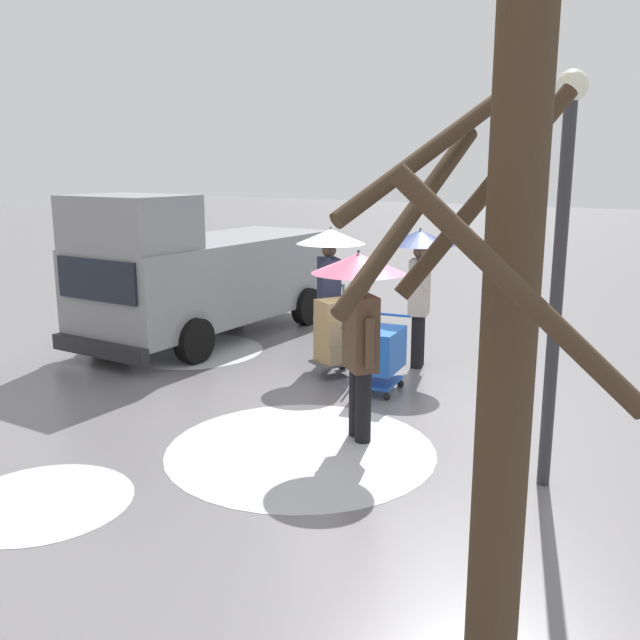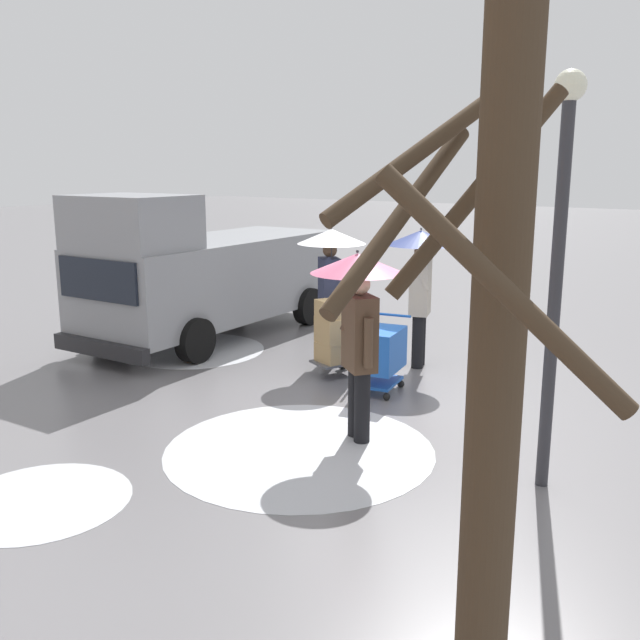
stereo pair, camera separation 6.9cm
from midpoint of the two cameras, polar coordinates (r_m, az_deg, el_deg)
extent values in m
plane|color=slate|center=(10.03, 4.87, -5.29)|extent=(90.00, 90.00, 0.00)
cylinder|color=silver|center=(7.81, -1.83, -10.48)|extent=(2.95, 2.95, 0.01)
cylinder|color=silver|center=(13.36, -12.50, -1.01)|extent=(1.28, 1.28, 0.01)
cylinder|color=silver|center=(12.03, -10.40, -2.41)|extent=(2.34, 2.34, 0.01)
cylinder|color=silver|center=(7.20, -21.89, -13.50)|extent=(1.66, 1.66, 0.01)
cube|color=gray|center=(12.87, -8.88, 3.42)|extent=(2.24, 5.30, 1.40)
cube|color=gray|center=(11.38, -15.36, 7.64)|extent=(1.91, 1.50, 0.84)
cube|color=black|center=(11.00, -17.86, 3.11)|extent=(1.66, 0.15, 0.63)
cube|color=#232326|center=(11.18, -17.66, -2.24)|extent=(1.97, 0.26, 0.24)
cylinder|color=black|center=(11.19, -10.33, -1.65)|extent=(0.28, 0.73, 0.72)
cylinder|color=black|center=(12.56, -16.98, -0.45)|extent=(0.28, 0.73, 0.72)
cylinder|color=black|center=(13.68, -1.26, 1.12)|extent=(0.28, 0.73, 0.72)
cylinder|color=black|center=(14.83, -7.62, 1.90)|extent=(0.28, 0.73, 0.72)
cube|color=#1951B2|center=(9.58, 4.70, -2.39)|extent=(0.65, 0.84, 0.56)
cube|color=#1951B2|center=(9.71, 4.65, -5.01)|extent=(0.59, 0.76, 0.04)
cylinder|color=#1951B2|center=(9.88, 5.55, 0.43)|extent=(0.58, 0.14, 0.04)
sphere|color=black|center=(9.40, 5.21, -6.20)|extent=(0.10, 0.10, 0.10)
sphere|color=black|center=(9.53, 2.84, -5.89)|extent=(0.10, 0.10, 0.10)
sphere|color=black|center=(9.95, 6.36, -5.16)|extent=(0.10, 0.10, 0.10)
sphere|color=black|center=(10.08, 4.10, -4.88)|extent=(0.10, 0.10, 0.10)
cube|color=#515156|center=(10.35, 0.97, -3.42)|extent=(0.68, 0.74, 0.03)
cylinder|color=#515156|center=(10.20, 3.06, -0.50)|extent=(0.04, 0.04, 1.10)
cylinder|color=#515156|center=(10.56, 1.71, -0.04)|extent=(0.04, 0.04, 1.10)
cylinder|color=black|center=(10.35, 3.08, -4.11)|extent=(0.13, 0.20, 0.20)
cylinder|color=black|center=(10.74, 1.63, -3.49)|extent=(0.13, 0.20, 0.20)
cube|color=tan|center=(10.31, 0.97, -2.58)|extent=(0.56, 0.57, 0.29)
cube|color=tan|center=(10.23, 0.98, -0.79)|extent=(0.61, 0.60, 0.38)
cube|color=tan|center=(10.16, 0.98, 0.93)|extent=(0.59, 0.60, 0.25)
cylinder|color=black|center=(7.90, 3.27, -7.06)|extent=(0.18, 0.18, 0.82)
cylinder|color=black|center=(8.08, 2.75, -6.62)|extent=(0.18, 0.18, 0.82)
cube|color=#473323|center=(7.76, 3.08, -1.04)|extent=(0.52, 0.49, 0.84)
sphere|color=beige|center=(7.65, 3.12, 2.90)|extent=(0.22, 0.22, 0.22)
cylinder|color=#473323|center=(7.53, 3.78, -1.85)|extent=(0.10, 0.10, 0.55)
cylinder|color=#473323|center=(7.87, 2.49, 0.80)|extent=(0.26, 0.30, 0.50)
cylinder|color=#333338|center=(7.77, 2.85, 1.85)|extent=(0.02, 0.02, 0.86)
cone|color=#E0668E|center=(7.71, 2.88, 4.63)|extent=(1.04, 1.04, 0.22)
sphere|color=#333338|center=(7.69, 2.89, 5.59)|extent=(0.04, 0.04, 0.04)
cylinder|color=black|center=(11.10, 0.42, -1.30)|extent=(0.18, 0.18, 0.82)
cylinder|color=black|center=(10.91, 0.67, -1.54)|extent=(0.18, 0.18, 0.82)
cube|color=#282D47|center=(10.83, 0.55, 2.85)|extent=(0.51, 0.50, 0.84)
sphere|color=brown|center=(10.76, 0.56, 5.69)|extent=(0.22, 0.22, 0.22)
cylinder|color=#282D47|center=(11.09, 0.23, 2.81)|extent=(0.10, 0.10, 0.55)
cylinder|color=#282D47|center=(10.63, 0.89, 3.87)|extent=(0.28, 0.29, 0.50)
cylinder|color=#333338|center=(10.68, 0.69, 4.77)|extent=(0.02, 0.02, 0.86)
cone|color=white|center=(10.64, 0.69, 6.80)|extent=(1.04, 1.04, 0.22)
sphere|color=#333338|center=(10.62, 0.69, 7.50)|extent=(0.04, 0.04, 0.04)
cylinder|color=black|center=(11.02, 7.85, -1.51)|extent=(0.18, 0.18, 0.82)
cylinder|color=black|center=(10.83, 7.69, -1.75)|extent=(0.18, 0.18, 0.82)
cube|color=#B2A899|center=(10.76, 7.90, 2.66)|extent=(0.41, 0.51, 0.84)
sphere|color=#8C6647|center=(10.68, 7.99, 5.52)|extent=(0.22, 0.22, 0.22)
cylinder|color=#B2A899|center=(11.02, 8.09, 2.62)|extent=(0.10, 0.10, 0.55)
cylinder|color=#B2A899|center=(10.54, 7.90, 3.68)|extent=(0.32, 0.19, 0.50)
cylinder|color=#333338|center=(10.60, 7.88, 4.60)|extent=(0.02, 0.02, 0.86)
cone|color=navy|center=(10.56, 7.94, 6.64)|extent=(1.04, 1.04, 0.22)
sphere|color=#333338|center=(10.54, 7.97, 7.34)|extent=(0.04, 0.04, 0.04)
cylinder|color=#423323|center=(3.20, 13.95, -9.98)|extent=(0.24, 0.24, 3.69)
cylinder|color=#423323|center=(3.35, 8.50, 13.54)|extent=(0.50, 1.04, 0.68)
cylinder|color=#423323|center=(3.23, 6.74, 8.41)|extent=(0.19, 1.07, 0.82)
cylinder|color=#423323|center=(3.33, 12.59, 9.96)|extent=(0.66, 0.61, 0.97)
cylinder|color=#423323|center=(2.56, 15.16, 2.24)|extent=(0.90, 0.45, 0.88)
cylinder|color=#2D2D33|center=(6.84, 18.34, 1.30)|extent=(0.12, 0.12, 3.60)
sphere|color=#EAEACC|center=(6.75, 19.50, 17.49)|extent=(0.28, 0.28, 0.28)
camera|label=1|loc=(0.03, -90.21, -0.05)|focal=39.43mm
camera|label=2|loc=(0.03, 89.79, 0.05)|focal=39.43mm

